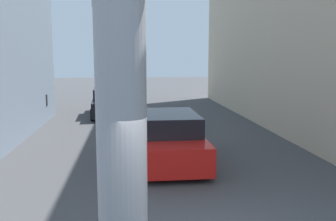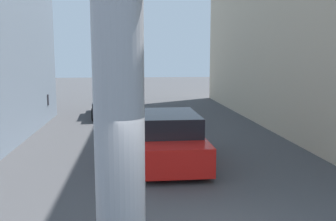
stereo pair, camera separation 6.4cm
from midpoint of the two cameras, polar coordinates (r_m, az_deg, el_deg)
ground_plane at (r=15.73m, az=-2.02°, el=-3.98°), size 86.42×86.42×0.00m
neon_sign_pole at (r=5.36m, az=-7.74°, el=16.34°), size 2.73×1.17×9.18m
car_lead at (r=11.99m, az=-0.08°, el=-4.29°), size 2.12×4.78×1.56m
car_far at (r=21.41m, az=-8.96°, el=1.22°), size 2.23×4.82×1.56m
palm_tree_far_left at (r=23.80m, az=-20.92°, el=12.06°), size 2.64×2.71×8.05m
palm_tree_far_right at (r=27.31m, az=10.48°, el=11.87°), size 2.78×2.97×8.86m
pedestrian_mid_right at (r=14.80m, az=22.28°, el=-1.67°), size 0.40×0.40×1.62m
pedestrian_far_left at (r=20.10m, az=-18.42°, el=1.03°), size 0.43×0.43×1.62m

